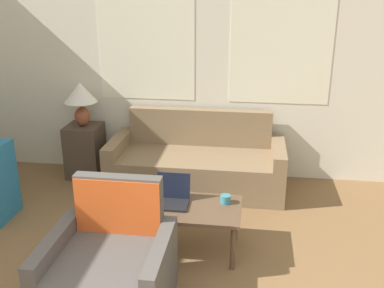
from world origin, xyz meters
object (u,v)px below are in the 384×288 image
couch (197,165)px  cup_navy (225,199)px  table_lamp (81,97)px  cup_yellow (153,190)px  laptop (172,197)px  armchair (111,271)px  coffee_table (186,212)px

couch → cup_navy: 1.27m
table_lamp → cup_yellow: table_lamp is taller
laptop → armchair: bearing=-109.8°
couch → table_lamp: table_lamp is taller
armchair → coffee_table: size_ratio=0.96×
table_lamp → laptop: (1.29, -1.37, -0.50)m
cup_yellow → table_lamp: bearing=131.9°
table_lamp → cup_navy: 2.24m
coffee_table → cup_yellow: 0.39m
couch → cup_yellow: couch is taller
table_lamp → coffee_table: bearing=-44.8°
coffee_table → laptop: (-0.13, 0.05, 0.10)m
table_lamp → cup_navy: table_lamp is taller
laptop → cup_navy: 0.46m
laptop → coffee_table: bearing=-19.3°
couch → coffee_table: size_ratio=2.09×
armchair → cup_yellow: armchair is taller
coffee_table → cup_yellow: bearing=149.5°
table_lamp → laptop: bearing=-46.7°
cup_navy → laptop: bearing=-172.2°
armchair → coffee_table: armchair is taller
couch → coffee_table: (0.08, -1.30, 0.11)m
table_lamp → cup_navy: size_ratio=5.70×
couch → laptop: (-0.05, -1.25, 0.21)m
armchair → cup_yellow: (0.10, 0.95, 0.18)m
couch → cup_navy: size_ratio=21.64×
coffee_table → cup_navy: cup_navy is taller
coffee_table → cup_navy: size_ratio=10.37×
table_lamp → cup_yellow: size_ratio=6.10×
cup_navy → cup_yellow: bearing=172.7°
armchair → table_lamp: (-1.00, 2.18, 0.69)m
laptop → cup_navy: (0.45, 0.06, -0.02)m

